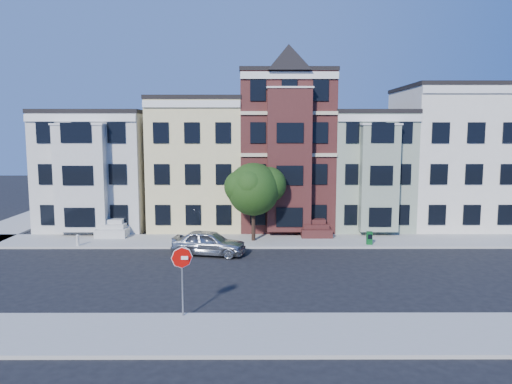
{
  "coord_description": "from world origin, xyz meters",
  "views": [
    {
      "loc": [
        -2.48,
        -26.17,
        7.77
      ],
      "look_at": [
        -2.4,
        2.64,
        4.2
      ],
      "focal_mm": 35.0,
      "sensor_mm": 36.0,
      "label": 1
    }
  ],
  "objects_px": {
    "street_tree": "(253,193)",
    "fire_hydrant": "(78,241)",
    "parked_car": "(209,243)",
    "newspaper_box": "(369,238)",
    "stop_sign": "(182,277)"
  },
  "relations": [
    {
      "from": "parked_car",
      "to": "newspaper_box",
      "type": "xyz_separation_m",
      "value": [
        10.58,
        2.26,
        -0.2
      ]
    },
    {
      "from": "fire_hydrant",
      "to": "stop_sign",
      "type": "relative_size",
      "value": 0.18
    },
    {
      "from": "street_tree",
      "to": "fire_hydrant",
      "type": "xyz_separation_m",
      "value": [
        -11.68,
        -1.61,
        -3.04
      ]
    },
    {
      "from": "street_tree",
      "to": "fire_hydrant",
      "type": "relative_size",
      "value": 11.14
    },
    {
      "from": "newspaper_box",
      "to": "stop_sign",
      "type": "relative_size",
      "value": 0.26
    },
    {
      "from": "parked_car",
      "to": "stop_sign",
      "type": "relative_size",
      "value": 1.41
    },
    {
      "from": "street_tree",
      "to": "newspaper_box",
      "type": "xyz_separation_m",
      "value": [
        7.8,
        -1.24,
        -2.91
      ]
    },
    {
      "from": "stop_sign",
      "to": "fire_hydrant",
      "type": "bearing_deg",
      "value": 125.86
    },
    {
      "from": "newspaper_box",
      "to": "fire_hydrant",
      "type": "bearing_deg",
      "value": -172.91
    },
    {
      "from": "parked_car",
      "to": "fire_hydrant",
      "type": "relative_size",
      "value": 7.7
    },
    {
      "from": "street_tree",
      "to": "parked_car",
      "type": "xyz_separation_m",
      "value": [
        -2.78,
        -3.51,
        -2.7
      ]
    },
    {
      "from": "parked_car",
      "to": "newspaper_box",
      "type": "height_order",
      "value": "parked_car"
    },
    {
      "from": "newspaper_box",
      "to": "stop_sign",
      "type": "distance_m",
      "value": 16.85
    },
    {
      "from": "parked_car",
      "to": "newspaper_box",
      "type": "relative_size",
      "value": 5.35
    },
    {
      "from": "street_tree",
      "to": "stop_sign",
      "type": "xyz_separation_m",
      "value": [
        -2.89,
        -14.21,
        -1.7
      ]
    }
  ]
}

